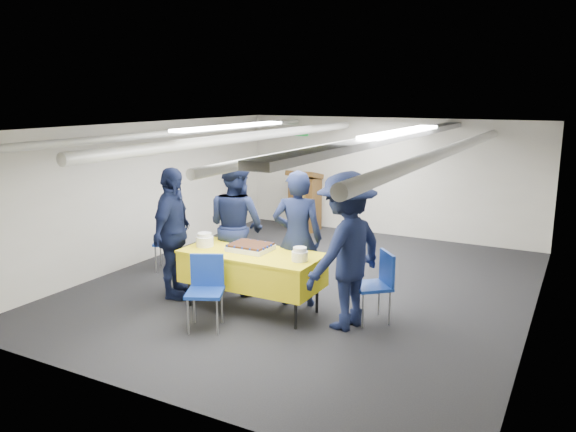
% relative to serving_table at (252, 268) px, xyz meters
% --- Properties ---
extents(ground, '(7.00, 7.00, 0.00)m').
position_rel_serving_table_xyz_m(ground, '(0.24, 1.19, -0.56)').
color(ground, black).
rests_on(ground, ground).
extents(room_shell, '(6.00, 7.00, 2.30)m').
position_rel_serving_table_xyz_m(room_shell, '(0.34, 1.60, 1.25)').
color(room_shell, silver).
rests_on(room_shell, ground).
extents(serving_table, '(1.81, 0.83, 0.77)m').
position_rel_serving_table_xyz_m(serving_table, '(0.00, 0.00, 0.00)').
color(serving_table, black).
rests_on(serving_table, ground).
extents(sheet_cake, '(0.54, 0.42, 0.09)m').
position_rel_serving_table_xyz_m(sheet_cake, '(-0.06, 0.06, 0.26)').
color(sheet_cake, white).
rests_on(sheet_cake, serving_table).
extents(plate_stack_left, '(0.23, 0.23, 0.18)m').
position_rel_serving_table_xyz_m(plate_stack_left, '(-0.70, -0.05, 0.29)').
color(plate_stack_left, white).
rests_on(plate_stack_left, serving_table).
extents(plate_stack_right, '(0.20, 0.20, 0.17)m').
position_rel_serving_table_xyz_m(plate_stack_right, '(0.71, -0.05, 0.29)').
color(plate_stack_right, white).
rests_on(plate_stack_right, serving_table).
extents(podium, '(0.62, 0.53, 1.25)m').
position_rel_serving_table_xyz_m(podium, '(-1.36, 4.24, 0.05)').
color(podium, brown).
rests_on(podium, ground).
extents(chair_near, '(0.56, 0.56, 0.87)m').
position_rel_serving_table_xyz_m(chair_near, '(-0.20, -0.72, -0.03)').
color(chair_near, gray).
rests_on(chair_near, ground).
extents(chair_right, '(0.59, 0.59, 0.87)m').
position_rel_serving_table_xyz_m(chair_right, '(1.56, 0.41, -0.03)').
color(chair_right, gray).
rests_on(chair_right, ground).
extents(chair_left, '(0.57, 0.57, 0.87)m').
position_rel_serving_table_xyz_m(chair_left, '(-2.09, 0.88, -0.03)').
color(chair_left, gray).
rests_on(chair_left, ground).
extents(sailor_a, '(0.77, 0.64, 1.79)m').
position_rel_serving_table_xyz_m(sailor_a, '(0.42, 0.45, 0.34)').
color(sailor_a, black).
rests_on(sailor_a, ground).
extents(sailor_b, '(1.03, 0.88, 1.85)m').
position_rel_serving_table_xyz_m(sailor_b, '(-0.61, 0.58, 0.37)').
color(sailor_b, black).
rests_on(sailor_b, ground).
extents(sailor_c, '(0.73, 1.13, 1.79)m').
position_rel_serving_table_xyz_m(sailor_c, '(-1.20, -0.09, 0.34)').
color(sailor_c, black).
rests_on(sailor_c, ground).
extents(sailor_d, '(1.01, 1.36, 1.87)m').
position_rel_serving_table_xyz_m(sailor_d, '(1.26, 0.06, 0.38)').
color(sailor_d, black).
rests_on(sailor_d, ground).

